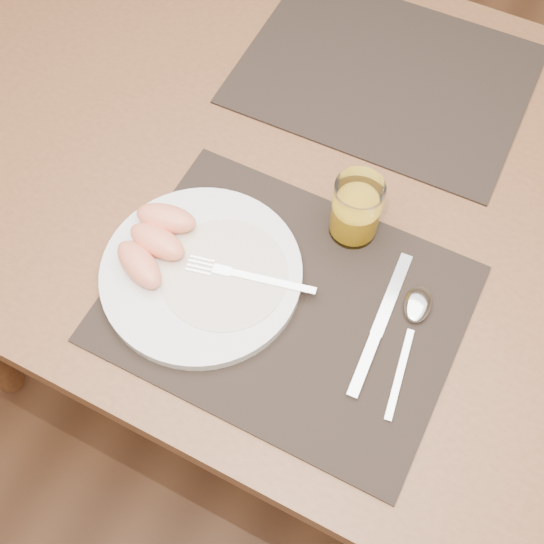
{
  "coord_description": "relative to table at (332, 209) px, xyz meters",
  "views": [
    {
      "loc": [
        0.19,
        -0.58,
        1.56
      ],
      "look_at": [
        -0.01,
        -0.19,
        0.77
      ],
      "focal_mm": 45.0,
      "sensor_mm": 36.0,
      "label": 1
    }
  ],
  "objects": [
    {
      "name": "plate",
      "position": [
        -0.09,
        -0.24,
        0.1
      ],
      "size": [
        0.27,
        0.27,
        0.02
      ],
      "primitive_type": "cylinder",
      "color": "white",
      "rests_on": "placemat_near"
    },
    {
      "name": "fork",
      "position": [
        -0.04,
        -0.22,
        0.11
      ],
      "size": [
        0.17,
        0.06,
        0.0
      ],
      "color": "silver",
      "rests_on": "plate"
    },
    {
      "name": "plate_dressing",
      "position": [
        -0.06,
        -0.23,
        0.1
      ],
      "size": [
        0.17,
        0.17,
        0.0
      ],
      "color": "white",
      "rests_on": "plate"
    },
    {
      "name": "knife",
      "position": [
        0.15,
        -0.21,
        0.09
      ],
      "size": [
        0.03,
        0.22,
        0.01
      ],
      "color": "silver",
      "rests_on": "placemat_near"
    },
    {
      "name": "placemat_near",
      "position": [
        0.03,
        -0.22,
        0.09
      ],
      "size": [
        0.45,
        0.35,
        0.0
      ],
      "primitive_type": "cube",
      "rotation": [
        0.0,
        0.0,
        0.0
      ],
      "color": "black",
      "rests_on": "table"
    },
    {
      "name": "ground",
      "position": [
        0.0,
        0.0,
        -0.67
      ],
      "size": [
        5.0,
        5.0,
        0.0
      ],
      "primitive_type": "plane",
      "color": "brown",
      "rests_on": "ground"
    },
    {
      "name": "spoon",
      "position": [
        0.18,
        -0.16,
        0.09
      ],
      "size": [
        0.05,
        0.19,
        0.01
      ],
      "color": "silver",
      "rests_on": "placemat_near"
    },
    {
      "name": "table",
      "position": [
        0.0,
        0.0,
        0.0
      ],
      "size": [
        1.4,
        0.9,
        0.75
      ],
      "color": "brown",
      "rests_on": "ground"
    },
    {
      "name": "placemat_far",
      "position": [
        -0.01,
        0.22,
        0.09
      ],
      "size": [
        0.46,
        0.36,
        0.0
      ],
      "primitive_type": "cube",
      "rotation": [
        0.0,
        0.0,
        0.02
      ],
      "color": "black",
      "rests_on": "table"
    },
    {
      "name": "juice_glass",
      "position": [
        0.06,
        -0.08,
        0.13
      ],
      "size": [
        0.07,
        0.07,
        0.1
      ],
      "color": "white",
      "rests_on": "placemat_near"
    },
    {
      "name": "grapefruit_wedges",
      "position": [
        -0.16,
        -0.23,
        0.12
      ],
      "size": [
        0.1,
        0.14,
        0.03
      ],
      "color": "#FC8F67",
      "rests_on": "plate"
    }
  ]
}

